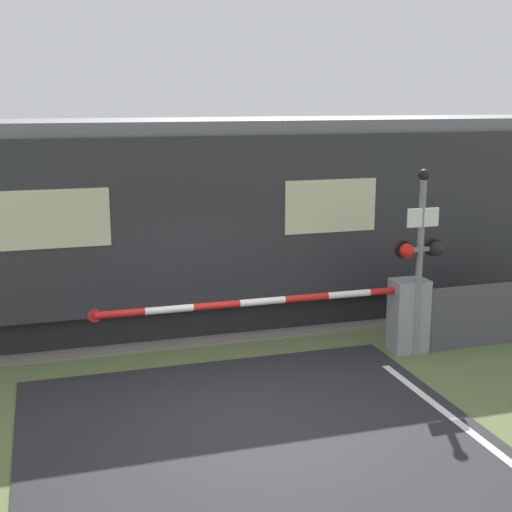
% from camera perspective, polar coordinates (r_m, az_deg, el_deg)
% --- Properties ---
extents(ground_plane, '(80.00, 80.00, 0.00)m').
position_cam_1_polar(ground_plane, '(9.98, -1.27, -12.56)').
color(ground_plane, '#5B6B3D').
extents(track_bed, '(36.00, 3.20, 0.13)m').
position_cam_1_polar(track_bed, '(13.98, -6.13, -5.00)').
color(track_bed, slate).
rests_on(track_bed, ground_plane).
extents(train, '(17.39, 2.73, 3.84)m').
position_cam_1_polar(train, '(14.20, 3.86, 3.37)').
color(train, black).
rests_on(train, ground_plane).
extents(crossing_barrier, '(5.58, 0.44, 1.26)m').
position_cam_1_polar(crossing_barrier, '(12.14, 10.38, -4.52)').
color(crossing_barrier, gray).
rests_on(crossing_barrier, ground_plane).
extents(signal_post, '(0.84, 0.26, 3.12)m').
position_cam_1_polar(signal_post, '(11.90, 13.01, 0.35)').
color(signal_post, gray).
rests_on(signal_post, ground_plane).
extents(roadside_fence, '(3.43, 0.06, 1.10)m').
position_cam_1_polar(roadside_fence, '(13.15, 18.93, -4.38)').
color(roadside_fence, '#4C4C51').
rests_on(roadside_fence, ground_plane).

